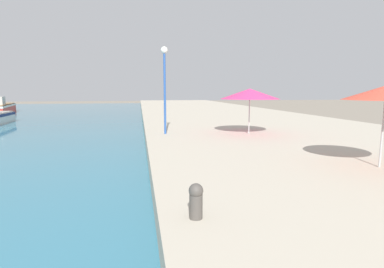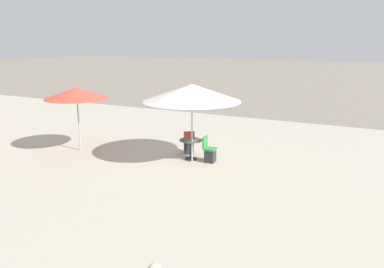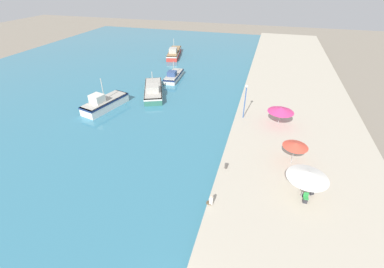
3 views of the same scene
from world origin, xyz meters
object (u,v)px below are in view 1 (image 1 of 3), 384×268
(lamppost, at_px, (165,75))
(mooring_bollard, at_px, (196,200))
(fishing_boat_distant, at_px, (0,108))
(cafe_umbrella_striped, at_px, (250,94))

(lamppost, bearing_deg, mooring_bollard, -92.01)
(fishing_boat_distant, bearing_deg, lamppost, -67.29)
(lamppost, bearing_deg, fishing_boat_distant, 125.52)
(mooring_bollard, relative_size, lamppost, 0.14)
(cafe_umbrella_striped, bearing_deg, mooring_bollard, -115.43)
(cafe_umbrella_striped, relative_size, lamppost, 0.69)
(fishing_boat_distant, relative_size, cafe_umbrella_striped, 3.33)
(fishing_boat_distant, distance_m, lamppost, 33.61)
(fishing_boat_distant, height_order, lamppost, lamppost)
(cafe_umbrella_striped, height_order, mooring_bollard, cafe_umbrella_striped)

